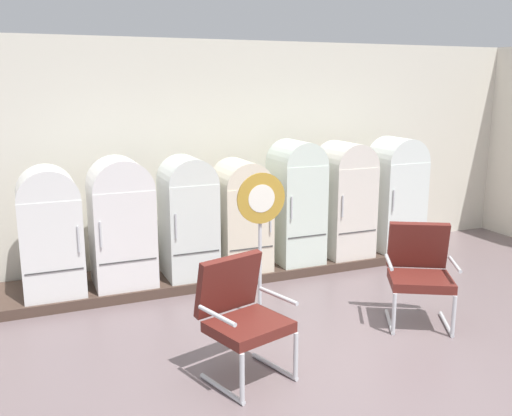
{
  "coord_description": "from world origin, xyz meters",
  "views": [
    {
      "loc": [
        -2.52,
        -3.46,
        2.41
      ],
      "look_at": [
        0.1,
        2.75,
        0.91
      ],
      "focal_mm": 39.87,
      "sensor_mm": 36.0,
      "label": 1
    }
  ],
  "objects": [
    {
      "name": "ground",
      "position": [
        0.0,
        0.0,
        -0.03
      ],
      "size": [
        12.0,
        10.0,
        0.05
      ],
      "primitive_type": "cube",
      "color": "#6F5E60"
    },
    {
      "name": "back_wall",
      "position": [
        0.0,
        3.66,
        1.48
      ],
      "size": [
        11.76,
        0.12,
        2.94
      ],
      "color": "silver",
      "rests_on": "ground"
    },
    {
      "name": "display_plinth",
      "position": [
        0.0,
        3.02,
        0.06
      ],
      "size": [
        5.87,
        0.95,
        0.12
      ],
      "primitive_type": "cube",
      "color": "#49352C",
      "rests_on": "ground"
    },
    {
      "name": "refrigerator_0",
      "position": [
        -2.26,
        2.91,
        0.86
      ],
      "size": [
        0.64,
        0.66,
        1.41
      ],
      "color": "white",
      "rests_on": "display_plinth"
    },
    {
      "name": "refrigerator_1",
      "position": [
        -1.49,
        2.91,
        0.89
      ],
      "size": [
        0.68,
        0.66,
        1.47
      ],
      "color": "white",
      "rests_on": "display_plinth"
    },
    {
      "name": "refrigerator_2",
      "position": [
        -0.71,
        2.9,
        0.88
      ],
      "size": [
        0.6,
        0.65,
        1.45
      ],
      "color": "silver",
      "rests_on": "display_plinth"
    },
    {
      "name": "refrigerator_3",
      "position": [
        -0.02,
        2.93,
        0.84
      ],
      "size": [
        0.61,
        0.7,
        1.36
      ],
      "color": "beige",
      "rests_on": "display_plinth"
    },
    {
      "name": "refrigerator_4",
      "position": [
        0.73,
        2.91,
        0.95
      ],
      "size": [
        0.58,
        0.67,
        1.57
      ],
      "color": "silver",
      "rests_on": "display_plinth"
    },
    {
      "name": "refrigerator_5",
      "position": [
        1.47,
        2.93,
        0.92
      ],
      "size": [
        0.61,
        0.7,
        1.52
      ],
      "color": "silver",
      "rests_on": "display_plinth"
    },
    {
      "name": "refrigerator_6",
      "position": [
        2.26,
        2.88,
        0.94
      ],
      "size": [
        0.65,
        0.61,
        1.56
      ],
      "color": "white",
      "rests_on": "display_plinth"
    },
    {
      "name": "armchair_left",
      "position": [
        -0.94,
        0.6,
        0.57
      ],
      "size": [
        0.78,
        0.78,
        1.01
      ],
      "color": "silver",
      "rests_on": "ground"
    },
    {
      "name": "armchair_right",
      "position": [
        1.13,
        0.93,
        0.57
      ],
      "size": [
        0.84,
        0.85,
        1.01
      ],
      "color": "silver",
      "rests_on": "ground"
    },
    {
      "name": "sign_stand",
      "position": [
        -0.32,
        1.63,
        0.8
      ],
      "size": [
        0.52,
        0.32,
        1.53
      ],
      "color": "#2D2D30",
      "rests_on": "ground"
    }
  ]
}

